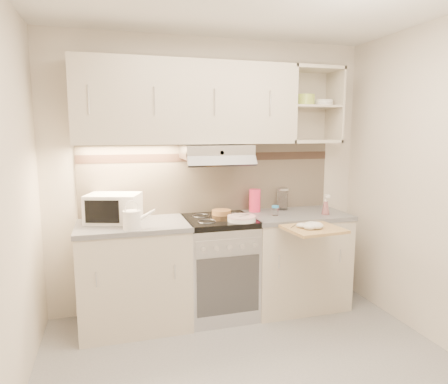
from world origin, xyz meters
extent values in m
cube|color=beige|center=(0.00, 1.40, 1.25)|extent=(3.00, 0.04, 2.50)
cube|color=#C6B299|center=(0.00, 1.39, 1.22)|extent=(2.40, 0.02, 0.64)
cube|color=#36251D|center=(0.00, 1.38, 1.42)|extent=(2.40, 0.01, 0.08)
cube|color=beige|center=(-0.25, 1.23, 1.90)|extent=(1.90, 0.34, 0.70)
cube|color=beige|center=(0.95, 1.23, 1.90)|extent=(0.50, 0.34, 0.70)
cylinder|color=#9CB646|center=(0.87, 1.23, 1.95)|extent=(0.19, 0.19, 0.10)
cylinder|color=white|center=(1.07, 1.23, 1.93)|extent=(0.18, 0.18, 0.06)
cube|color=#B7B7BC|center=(0.00, 1.20, 1.48)|extent=(0.60, 0.40, 0.12)
cube|color=beige|center=(-0.75, 1.10, 0.43)|extent=(0.90, 0.60, 0.86)
cube|color=slate|center=(-0.75, 1.10, 0.88)|extent=(0.92, 0.62, 0.04)
cube|color=beige|center=(0.75, 1.10, 0.43)|extent=(0.90, 0.60, 0.86)
cube|color=slate|center=(0.75, 1.10, 0.88)|extent=(0.92, 0.62, 0.04)
cube|color=#B7B7BC|center=(0.00, 1.10, 0.42)|extent=(0.60, 0.58, 0.85)
cube|color=black|center=(0.00, 1.10, 0.88)|extent=(0.60, 0.60, 0.05)
cube|color=white|center=(-0.90, 1.19, 1.02)|extent=(0.50, 0.43, 0.24)
cube|color=black|center=(-0.90, 1.03, 1.02)|extent=(0.27, 0.10, 0.18)
cylinder|color=white|center=(-0.77, 0.88, 0.97)|extent=(0.14, 0.14, 0.15)
cone|color=white|center=(-0.66, 0.91, 1.00)|extent=(0.19, 0.09, 0.11)
torus|color=white|center=(-0.77, 0.88, 1.07)|extent=(0.12, 0.05, 0.12)
cylinder|color=white|center=(0.15, 0.92, 0.91)|extent=(0.24, 0.24, 0.01)
cylinder|color=white|center=(0.15, 0.92, 0.92)|extent=(0.24, 0.24, 0.01)
cylinder|color=white|center=(0.15, 0.92, 0.94)|extent=(0.24, 0.24, 0.01)
cube|color=silver|center=(0.15, 0.92, 0.95)|extent=(0.16, 0.03, 0.01)
cylinder|color=olive|center=(0.06, 1.22, 0.92)|extent=(0.18, 0.18, 0.04)
cylinder|color=#FF305F|center=(0.40, 1.27, 1.01)|extent=(0.11, 0.11, 0.22)
cube|color=#FF305F|center=(0.45, 1.29, 1.04)|extent=(0.02, 0.03, 0.09)
cylinder|color=white|center=(0.70, 1.30, 0.99)|extent=(0.10, 0.10, 0.19)
cylinder|color=#B7B7BC|center=(0.70, 1.30, 1.10)|extent=(0.11, 0.11, 0.02)
cylinder|color=silver|center=(0.52, 1.05, 0.94)|extent=(0.06, 0.06, 0.07)
cylinder|color=#2A89D5|center=(0.52, 1.05, 0.98)|extent=(0.06, 0.06, 0.02)
cone|color=pink|center=(0.98, 0.96, 0.96)|extent=(0.08, 0.08, 0.12)
cube|color=#A68558|center=(0.66, 0.60, 0.87)|extent=(0.46, 0.42, 0.02)
camera|label=1|loc=(-0.92, -2.24, 1.66)|focal=32.00mm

